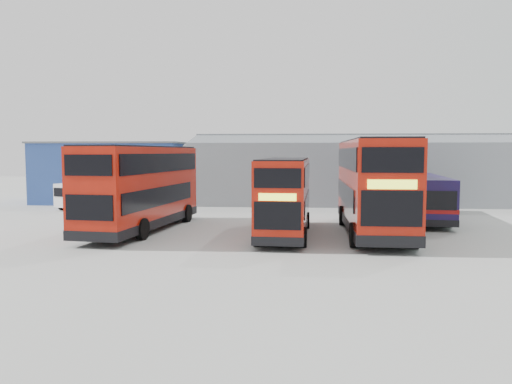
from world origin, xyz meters
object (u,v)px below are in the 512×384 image
at_px(double_decker_centre, 285,197).
at_px(single_decker_blue, 422,198).
at_px(double_decker_right, 373,187).
at_px(office_block, 116,172).
at_px(maintenance_shed, 369,171).
at_px(double_decker_left, 142,189).
at_px(panel_van, 86,194).

xyz_separation_m(double_decker_centre, single_decker_blue, (8.57, 6.47, -0.59)).
distance_m(double_decker_centre, double_decker_right, 4.66).
height_order(office_block, double_decker_centre, office_block).
relative_size(maintenance_shed, single_decker_blue, 2.91).
relative_size(double_decker_left, double_decker_right, 0.95).
height_order(maintenance_shed, panel_van, maintenance_shed).
height_order(office_block, double_decker_right, office_block).
bearing_deg(double_decker_left, double_decker_centre, -179.31).
xyz_separation_m(double_decker_centre, double_decker_right, (4.57, 0.80, 0.48)).
xyz_separation_m(double_decker_left, double_decker_right, (12.37, -0.13, 0.16)).
bearing_deg(double_decker_centre, panel_van, 147.30).
bearing_deg(panel_van, double_decker_centre, -13.74).
relative_size(office_block, panel_van, 2.53).
relative_size(double_decker_right, panel_van, 2.41).
bearing_deg(single_decker_blue, double_decker_centre, 43.22).
height_order(double_decker_centre, panel_van, double_decker_centre).
bearing_deg(single_decker_blue, panel_van, -4.70).
bearing_deg(office_block, double_decker_centre, -48.47).
distance_m(single_decker_blue, panel_van, 24.25).
bearing_deg(double_decker_centre, double_decker_right, 13.19).
height_order(double_decker_centre, double_decker_right, double_decker_right).
bearing_deg(double_decker_left, maintenance_shed, -122.19).
bearing_deg(double_decker_centre, maintenance_shed, 72.64).
bearing_deg(office_block, maintenance_shed, 5.21).
bearing_deg(single_decker_blue, double_decker_left, 24.87).
height_order(maintenance_shed, double_decker_left, maintenance_shed).
relative_size(double_decker_centre, panel_van, 1.95).
distance_m(office_block, single_decker_blue, 25.71).
bearing_deg(double_decker_right, double_decker_left, -179.09).
xyz_separation_m(double_decker_right, panel_van, (-19.82, 10.24, -1.34)).
distance_m(office_block, panel_van, 6.00).
xyz_separation_m(maintenance_shed, double_decker_centre, (-7.08, -18.86, -0.63)).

